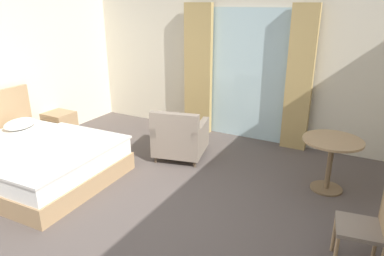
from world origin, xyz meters
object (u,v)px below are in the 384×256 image
at_px(armchair_by_window, 180,138).
at_px(round_cafe_table, 331,152).
at_px(nightstand, 60,125).
at_px(desk_chair, 372,222).
at_px(bed, 32,159).

relative_size(armchair_by_window, round_cafe_table, 1.25).
relative_size(nightstand, desk_chair, 0.52).
bearing_deg(nightstand, round_cafe_table, 4.12).
distance_m(armchair_by_window, round_cafe_table, 2.27).
xyz_separation_m(bed, round_cafe_table, (3.77, 1.64, 0.26)).
relative_size(bed, nightstand, 4.54).
bearing_deg(desk_chair, nightstand, 168.22).
bearing_deg(bed, round_cafe_table, 23.48).
bearing_deg(desk_chair, bed, -177.13).
xyz_separation_m(nightstand, desk_chair, (5.20, -1.09, 0.29)).
height_order(bed, armchair_by_window, bed).
height_order(bed, round_cafe_table, bed).
xyz_separation_m(bed, desk_chair, (4.31, 0.22, 0.25)).
height_order(armchair_by_window, round_cafe_table, armchair_by_window).
height_order(nightstand, desk_chair, desk_chair).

